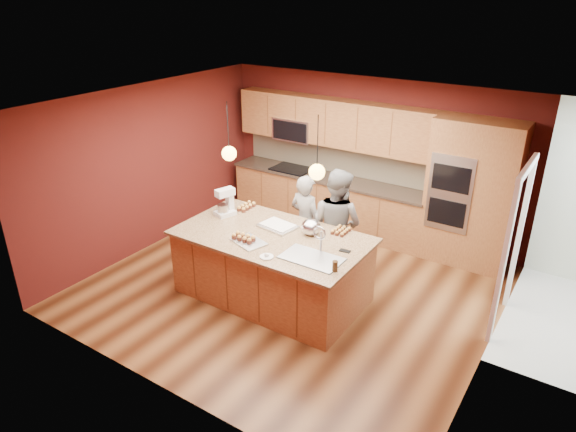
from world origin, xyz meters
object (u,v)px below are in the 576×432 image
Objects in this scene: person_right at (337,225)px; mixing_bowl at (311,227)px; person_left at (306,222)px; stand_mixer at (225,204)px; island at (273,266)px.

person_right is 6.42× the size of mixing_bowl.
stand_mixer is (-0.90, -0.79, 0.38)m from person_left.
person_left is at bearing 59.16° from stand_mixer.
mixing_bowl is (1.39, 0.13, -0.07)m from stand_mixer.
stand_mixer is 1.40m from mixing_bowl.
island is at bearing 73.08° from person_right.
island is 0.78m from mixing_bowl.
island is 6.47× the size of stand_mixer.
person_right is (0.53, 0.00, 0.10)m from person_left.
mixing_bowl is at bearing 94.23° from person_right.
mixing_bowl is at bearing 22.99° from stand_mixer.
person_left is 0.54m from person_right.
island is at bearing -142.29° from mixing_bowl.
stand_mixer is at bearing 36.93° from person_right.
mixing_bowl is at bearing 37.71° from island.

